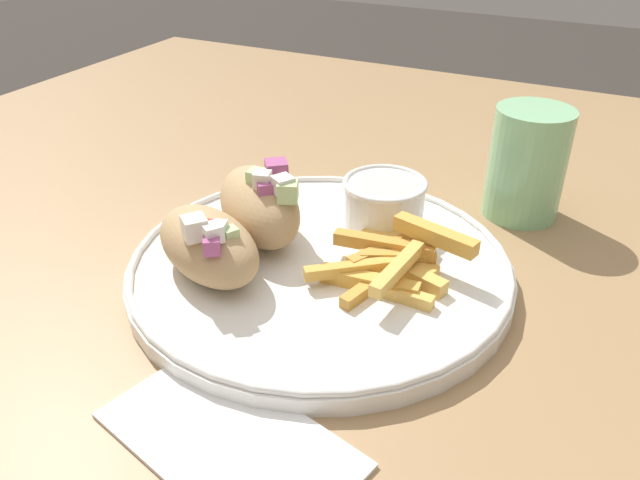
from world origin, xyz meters
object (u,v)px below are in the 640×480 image
at_px(pita_sandwich_far, 260,205).
at_px(water_glass, 526,168).
at_px(plate, 320,265).
at_px(pita_sandwich_near, 208,245).
at_px(sauce_ramekin, 384,200).
at_px(fries_pile, 394,261).

height_order(pita_sandwich_far, water_glass, water_glass).
height_order(plate, pita_sandwich_near, pita_sandwich_near).
bearing_deg(water_glass, sauce_ramekin, -135.54).
bearing_deg(sauce_ramekin, pita_sandwich_near, -124.00).
relative_size(pita_sandwich_near, fries_pile, 1.08).
height_order(pita_sandwich_near, water_glass, water_glass).
bearing_deg(pita_sandwich_far, pita_sandwich_near, -54.32).
relative_size(pita_sandwich_far, sauce_ramekin, 1.68).
distance_m(plate, sauce_ramekin, 0.09).
distance_m(pita_sandwich_far, water_glass, 0.25).
bearing_deg(pita_sandwich_far, water_glass, 82.82).
xyz_separation_m(plate, pita_sandwich_near, (-0.07, -0.05, 0.03)).
relative_size(plate, sauce_ramekin, 4.17).
distance_m(pita_sandwich_far, sauce_ramekin, 0.11).
distance_m(pita_sandwich_near, pita_sandwich_far, 0.07).
bearing_deg(water_glass, plate, -124.37).
xyz_separation_m(pita_sandwich_near, water_glass, (0.19, 0.24, 0.01)).
relative_size(pita_sandwich_far, fries_pile, 1.07).
height_order(pita_sandwich_near, sauce_ramekin, pita_sandwich_near).
relative_size(plate, fries_pile, 2.65).
height_order(fries_pile, sauce_ramekin, sauce_ramekin).
xyz_separation_m(sauce_ramekin, water_glass, (0.10, 0.10, 0.01)).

